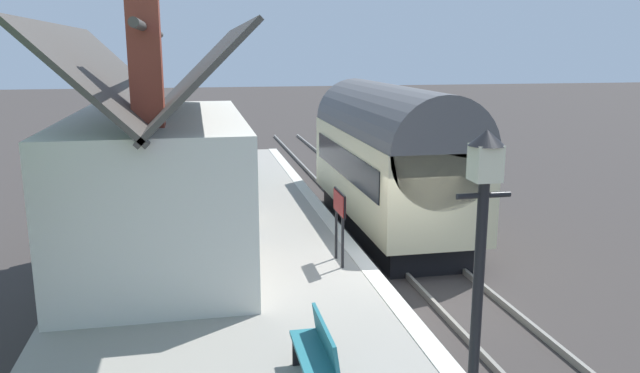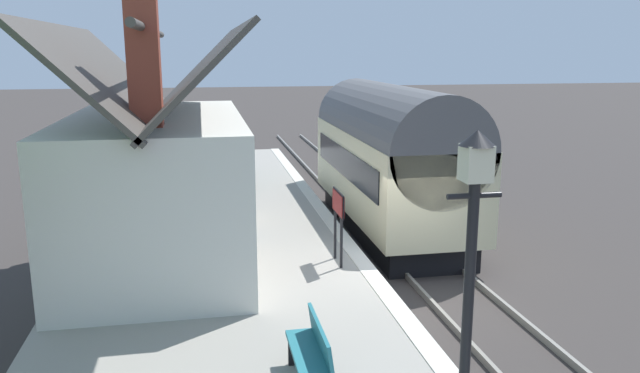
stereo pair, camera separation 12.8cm
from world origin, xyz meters
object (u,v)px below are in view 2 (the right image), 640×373
Objects in this scene: bench_mid_platform at (312,351)px; planter_corner_building at (218,169)px; station_building at (159,179)px; bench_near_building at (241,160)px; train at (390,158)px; station_sign_board at (338,209)px; lamp_post_platform at (471,257)px; bench_platform_end at (241,172)px.

bench_mid_platform is 13.45m from planter_corner_building.
station_building reaches higher than bench_near_building.
train reaches higher than bench_mid_platform.
station_building is at bearing 70.22° from station_sign_board.
bench_near_building is 0.37× the size of lamp_post_platform.
bench_platform_end is at bearing -129.41° from planter_corner_building.
train is at bearing -144.18° from bench_near_building.
bench_near_building is 14.94m from bench_mid_platform.
bench_near_building is at bearing -3.02° from bench_platform_end.
lamp_post_platform is (-8.62, -3.27, 0.93)m from station_building.
station_sign_board is at bearing -169.54° from bench_platform_end.
station_building is 2.06× the size of lamp_post_platform.
train is 1.09× the size of station_building.
lamp_post_platform is at bearing -159.23° from station_building.
station_sign_board is at bearing -165.53° from planter_corner_building.
station_building is 6.55m from bench_mid_platform.
lamp_post_platform is (-17.54, -0.96, 2.15)m from bench_near_building.
station_sign_board is (-8.74, -2.26, 0.71)m from planter_corner_building.
bench_near_building is at bearing 35.82° from train.
bench_platform_end is at bearing 3.97° from lamp_post_platform.
station_building reaches higher than train.
bench_platform_end is 15.59m from lamp_post_platform.
train is at bearing -23.02° from bench_mid_platform.
station_sign_board reaches higher than bench_platform_end.
station_sign_board is (-8.12, -1.50, 0.71)m from bench_platform_end.
bench_near_building is (5.51, 3.98, -0.90)m from train.
planter_corner_building is at bearing -11.00° from station_building.
bench_near_building is 1.51× the size of planter_corner_building.
station_building is at bearing 20.81° from bench_mid_platform.
station_building is (-3.41, 6.29, 0.32)m from train.
bench_near_building is 17.70m from lamp_post_platform.
planter_corner_building is at bearing 150.09° from bench_near_building.
bench_platform_end is 1.53× the size of planter_corner_building.
station_building is at bearing 118.46° from train.
planter_corner_building is (0.62, 0.76, 0.00)m from bench_platform_end.
station_building is 8.37× the size of planter_corner_building.
bench_near_building is 2.14m from bench_platform_end.
train is at bearing -129.52° from planter_corner_building.
planter_corner_building is at bearing 14.47° from station_sign_board.
train is at bearing -28.70° from station_sign_board.
planter_corner_building is 0.25× the size of lamp_post_platform.
train is 5.94× the size of bench_platform_end.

